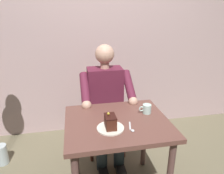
# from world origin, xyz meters

# --- Properties ---
(cafe_rear_panel) EXTENTS (6.40, 0.12, 3.00)m
(cafe_rear_panel) POSITION_xyz_m (0.00, -1.20, 1.50)
(cafe_rear_panel) COLOR #BB9B9D
(cafe_rear_panel) RESTS_ON ground
(dining_table) EXTENTS (0.82, 0.69, 0.72)m
(dining_table) POSITION_xyz_m (0.00, 0.00, 0.61)
(dining_table) COLOR brown
(dining_table) RESTS_ON ground
(chair) EXTENTS (0.42, 0.42, 0.91)m
(chair) POSITION_xyz_m (0.00, -0.69, 0.50)
(chair) COLOR brown
(chair) RESTS_ON ground
(seated_person) EXTENTS (0.53, 0.58, 1.24)m
(seated_person) POSITION_xyz_m (-0.00, -0.52, 0.65)
(seated_person) COLOR #5B1C31
(seated_person) RESTS_ON ground
(dessert_plate) EXTENTS (0.20, 0.20, 0.01)m
(dessert_plate) POSITION_xyz_m (0.08, 0.11, 0.73)
(dessert_plate) COLOR silver
(dessert_plate) RESTS_ON dining_table
(cake_slice) EXTENTS (0.08, 0.12, 0.12)m
(cake_slice) POSITION_xyz_m (0.08, 0.11, 0.78)
(cake_slice) COLOR #4A2116
(cake_slice) RESTS_ON dessert_plate
(coffee_cup) EXTENTS (0.11, 0.07, 0.08)m
(coffee_cup) POSITION_xyz_m (-0.27, -0.08, 0.76)
(coffee_cup) COLOR silver
(coffee_cup) RESTS_ON dining_table
(dessert_spoon) EXTENTS (0.04, 0.14, 0.01)m
(dessert_spoon) POSITION_xyz_m (-0.08, 0.14, 0.73)
(dessert_spoon) COLOR silver
(dessert_spoon) RESTS_ON dining_table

